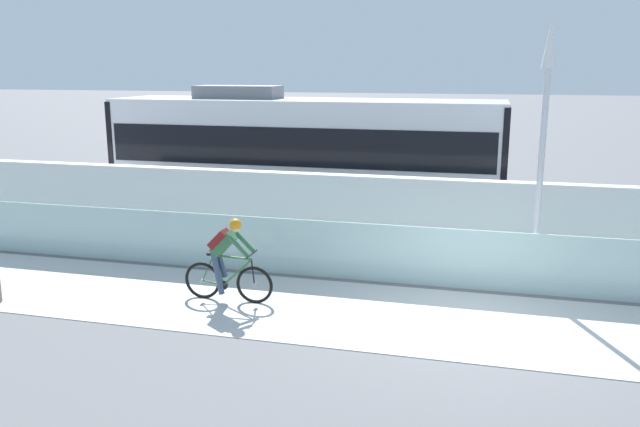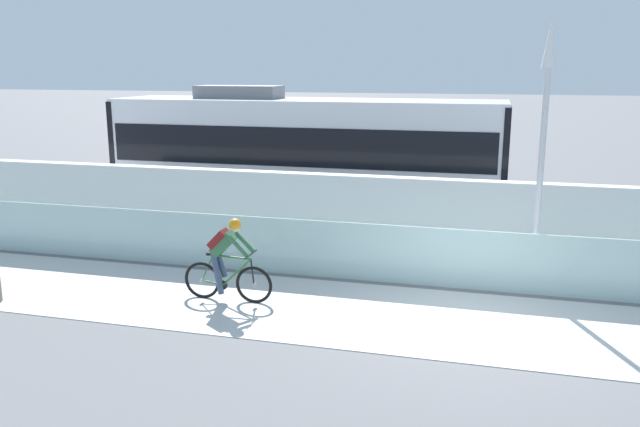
{
  "view_description": "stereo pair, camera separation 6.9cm",
  "coord_description": "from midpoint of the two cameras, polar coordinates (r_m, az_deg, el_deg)",
  "views": [
    {
      "loc": [
        0.18,
        -10.81,
        4.33
      ],
      "look_at": [
        -3.26,
        2.35,
        1.25
      ],
      "focal_mm": 36.41,
      "sensor_mm": 36.0,
      "label": 1
    },
    {
      "loc": [
        0.25,
        -10.79,
        4.33
      ],
      "look_at": [
        -3.26,
        2.35,
        1.25
      ],
      "focal_mm": 36.41,
      "sensor_mm": 36.0,
      "label": 2
    }
  ],
  "objects": [
    {
      "name": "ground_plane",
      "position": [
        11.64,
        12.97,
        -9.43
      ],
      "size": [
        200.0,
        200.0,
        0.0
      ],
      "primitive_type": "plane",
      "color": "slate"
    },
    {
      "name": "cyclist_on_bike",
      "position": [
        12.27,
        -8.05,
        -4.08
      ],
      "size": [
        1.77,
        0.58,
        1.61
      ],
      "color": "black",
      "rests_on": "ground"
    },
    {
      "name": "tram",
      "position": [
        18.53,
        -1.19,
        5.2
      ],
      "size": [
        11.06,
        2.54,
        3.81
      ],
      "color": "silver",
      "rests_on": "ground"
    },
    {
      "name": "bike_path_deck",
      "position": [
        11.63,
        12.97,
        -9.4
      ],
      "size": [
        32.0,
        3.2,
        0.01
      ],
      "primitive_type": "cube",
      "color": "beige",
      "rests_on": "ground"
    },
    {
      "name": "lamp_post_antenna",
      "position": [
        13.03,
        19.25,
        7.49
      ],
      "size": [
        0.28,
        0.28,
        5.2
      ],
      "color": "gray",
      "rests_on": "ground"
    },
    {
      "name": "concrete_barrier_wall",
      "position": [
        14.84,
        13.71,
        -0.78
      ],
      "size": [
        32.0,
        0.36,
        1.9
      ],
      "primitive_type": "cube",
      "color": "white",
      "rests_on": "ground"
    },
    {
      "name": "tram_rail_far",
      "position": [
        18.87,
        13.88,
        -0.87
      ],
      "size": [
        32.0,
        0.08,
        0.01
      ],
      "primitive_type": "cube",
      "color": "#595654",
      "rests_on": "ground"
    },
    {
      "name": "tram_rail_near",
      "position": [
        17.48,
        13.76,
        -1.95
      ],
      "size": [
        32.0,
        0.08,
        0.01
      ],
      "primitive_type": "cube",
      "color": "#595654",
      "rests_on": "ground"
    },
    {
      "name": "glass_parapet",
      "position": [
        13.19,
        13.42,
        -4.0
      ],
      "size": [
        32.0,
        0.05,
        1.21
      ],
      "primitive_type": "cube",
      "color": "silver",
      "rests_on": "ground"
    }
  ]
}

